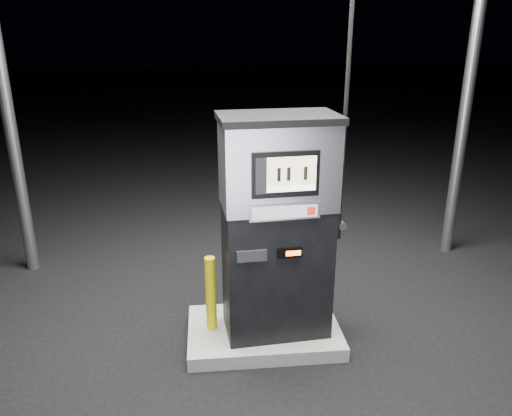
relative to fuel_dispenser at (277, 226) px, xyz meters
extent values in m
plane|color=black|center=(-0.13, 0.03, -1.31)|extent=(80.00, 80.00, 0.00)
cube|color=slate|center=(-0.13, 0.03, -1.23)|extent=(1.60, 1.00, 0.15)
cylinder|color=gray|center=(-3.13, 2.03, 0.94)|extent=(0.16, 0.16, 4.50)
cylinder|color=gray|center=(2.87, 2.03, 0.94)|extent=(0.16, 0.16, 4.50)
cube|color=black|center=(-0.01, 0.00, -0.47)|extent=(1.09, 0.68, 1.37)
cube|color=#B0AFB7|center=(-0.01, 0.00, 0.62)|extent=(1.11, 0.71, 0.82)
cube|color=black|center=(-0.01, 0.00, 1.07)|extent=(1.16, 0.75, 0.07)
cube|color=black|center=(0.02, -0.31, 0.62)|extent=(0.61, 0.08, 0.42)
cube|color=beige|center=(0.07, -0.33, 0.65)|extent=(0.45, 0.04, 0.26)
cube|color=white|center=(0.07, -0.33, 0.49)|extent=(0.45, 0.04, 0.05)
cube|color=#B0AFB7|center=(0.02, -0.31, 0.27)|extent=(0.66, 0.08, 0.15)
cube|color=#9DA0A5|center=(0.02, -0.33, 0.27)|extent=(0.60, 0.05, 0.12)
cube|color=#B71C0C|center=(0.26, -0.32, 0.27)|extent=(0.08, 0.01, 0.08)
cube|color=black|center=(0.07, -0.31, -0.15)|extent=(0.24, 0.04, 0.10)
cube|color=#FF4B0C|center=(0.11, -0.32, -0.15)|extent=(0.14, 0.02, 0.05)
cube|color=black|center=(-0.29, -0.34, -0.15)|extent=(0.29, 0.05, 0.11)
cube|color=black|center=(0.57, 0.05, -0.01)|extent=(0.12, 0.21, 0.27)
cylinder|color=gray|center=(0.63, 0.05, -0.01)|extent=(0.10, 0.25, 0.08)
cylinder|color=black|center=(0.62, 0.00, 1.82)|extent=(0.04, 0.04, 3.40)
cylinder|color=yellow|center=(-0.68, 0.06, -0.75)|extent=(0.14, 0.14, 0.82)
cylinder|color=yellow|center=(0.42, -0.07, -0.74)|extent=(0.14, 0.14, 0.84)
camera|label=1|loc=(-0.67, -4.50, 1.83)|focal=35.00mm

